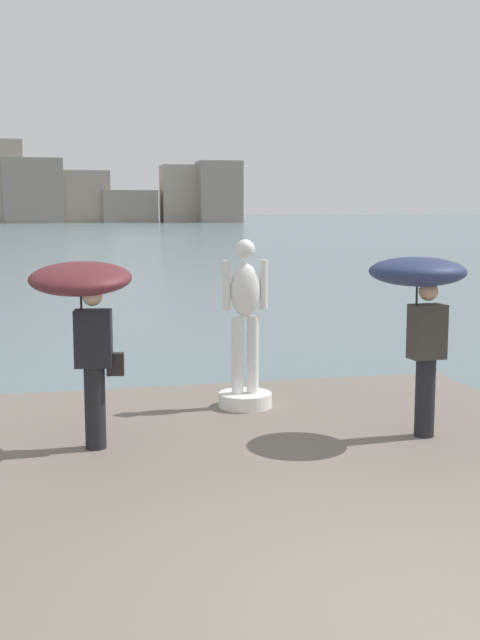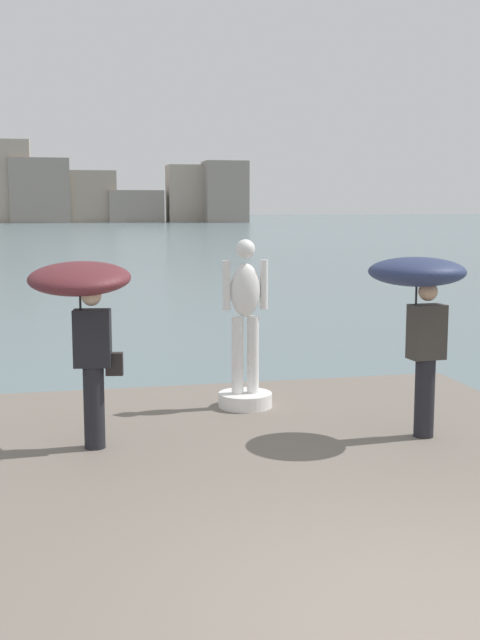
% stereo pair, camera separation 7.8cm
% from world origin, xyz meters
% --- Properties ---
extents(ground_plane, '(400.00, 400.00, 0.00)m').
position_xyz_m(ground_plane, '(0.00, 40.00, 0.00)').
color(ground_plane, slate).
extents(pier, '(6.95, 9.79, 0.40)m').
position_xyz_m(pier, '(0.00, 1.90, 0.20)').
color(pier, '#70665B').
rests_on(pier, ground).
extents(statue_white_figure, '(0.68, 0.68, 2.13)m').
position_xyz_m(statue_white_figure, '(0.11, 5.40, 1.23)').
color(statue_white_figure, white).
rests_on(statue_white_figure, pier).
extents(onlooker_left, '(1.23, 1.25, 2.02)m').
position_xyz_m(onlooker_left, '(-1.92, 4.06, 1.98)').
color(onlooker_left, black).
rests_on(onlooker_left, pier).
extents(onlooker_right, '(1.12, 1.12, 2.00)m').
position_xyz_m(onlooker_right, '(1.66, 3.68, 2.02)').
color(onlooker_right, black).
rests_on(onlooker_right, pier).
extents(distant_skyline, '(61.56, 13.36, 13.62)m').
position_xyz_m(distant_skyline, '(-3.11, 136.85, 5.28)').
color(distant_skyline, gray).
rests_on(distant_skyline, ground).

